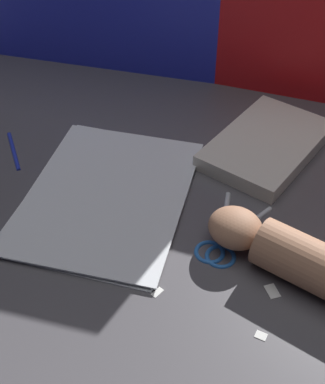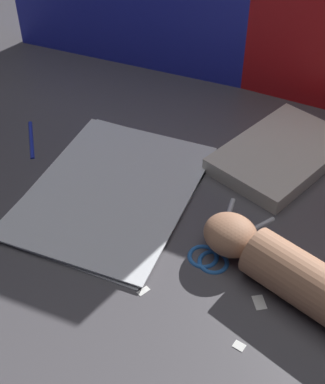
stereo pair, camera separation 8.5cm
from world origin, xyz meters
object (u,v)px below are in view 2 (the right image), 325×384
(hand_forearm, at_px, (289,271))
(scissors, at_px, (219,246))
(paper_stack, at_px, (113,189))
(book_closed, at_px, (281,154))

(hand_forearm, bearing_deg, scissors, 163.71)
(paper_stack, relative_size, hand_forearm, 1.28)
(book_closed, relative_size, scissors, 1.70)
(book_closed, xyz_separation_m, scissors, (-0.03, -0.26, -0.01))
(book_closed, height_order, hand_forearm, hand_forearm)
(scissors, distance_m, hand_forearm, 0.12)
(scissors, bearing_deg, hand_forearm, -16.29)
(paper_stack, height_order, scissors, scissors)
(paper_stack, xyz_separation_m, book_closed, (0.25, 0.21, 0.01))
(book_closed, distance_m, hand_forearm, 0.31)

